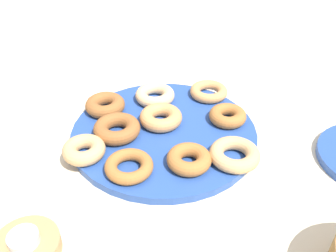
{
  "coord_description": "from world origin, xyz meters",
  "views": [
    {
      "loc": [
        0.16,
        0.57,
        0.46
      ],
      "look_at": [
        0.0,
        0.03,
        0.05
      ],
      "focal_mm": 38.71,
      "sensor_mm": 36.0,
      "label": 1
    }
  ],
  "objects_px": {
    "donut_3": "(129,166)",
    "donut_0": "(117,129)",
    "donut_plate": "(164,132)",
    "donut_1": "(162,117)",
    "donut_2": "(155,95)",
    "donut_9": "(84,150)",
    "donut_5": "(228,116)",
    "donut_7": "(209,91)",
    "candle_holder": "(27,247)",
    "donut_8": "(235,154)",
    "tealight": "(23,239)",
    "donut_6": "(105,105)",
    "donut_4": "(189,159)"
  },
  "relations": [
    {
      "from": "donut_3",
      "to": "donut_0",
      "type": "bearing_deg",
      "value": -88.87
    },
    {
      "from": "donut_plate",
      "to": "donut_1",
      "type": "bearing_deg",
      "value": -95.87
    },
    {
      "from": "donut_2",
      "to": "donut_9",
      "type": "height_order",
      "value": "donut_9"
    },
    {
      "from": "donut_plate",
      "to": "donut_3",
      "type": "relative_size",
      "value": 4.38
    },
    {
      "from": "donut_0",
      "to": "donut_5",
      "type": "height_order",
      "value": "donut_0"
    },
    {
      "from": "donut_0",
      "to": "donut_7",
      "type": "bearing_deg",
      "value": -159.11
    },
    {
      "from": "donut_9",
      "to": "donut_5",
      "type": "bearing_deg",
      "value": -174.53
    },
    {
      "from": "donut_0",
      "to": "donut_9",
      "type": "xyz_separation_m",
      "value": [
        0.07,
        0.05,
        -0.0
      ]
    },
    {
      "from": "donut_2",
      "to": "donut_7",
      "type": "distance_m",
      "value": 0.13
    },
    {
      "from": "donut_3",
      "to": "candle_holder",
      "type": "height_order",
      "value": "donut_3"
    },
    {
      "from": "donut_8",
      "to": "candle_holder",
      "type": "distance_m",
      "value": 0.38
    },
    {
      "from": "candle_holder",
      "to": "tealight",
      "type": "relative_size",
      "value": 2.22
    },
    {
      "from": "donut_3",
      "to": "donut_9",
      "type": "distance_m",
      "value": 0.1
    },
    {
      "from": "donut_6",
      "to": "donut_9",
      "type": "relative_size",
      "value": 1.08
    },
    {
      "from": "candle_holder",
      "to": "donut_5",
      "type": "bearing_deg",
      "value": -153.14
    },
    {
      "from": "donut_3",
      "to": "donut_8",
      "type": "relative_size",
      "value": 0.93
    },
    {
      "from": "donut_0",
      "to": "tealight",
      "type": "bearing_deg",
      "value": 52.37
    },
    {
      "from": "donut_1",
      "to": "donut_9",
      "type": "height_order",
      "value": "donut_1"
    },
    {
      "from": "donut_7",
      "to": "tealight",
      "type": "height_order",
      "value": "same"
    },
    {
      "from": "donut_7",
      "to": "donut_8",
      "type": "distance_m",
      "value": 0.23
    },
    {
      "from": "donut_3",
      "to": "donut_6",
      "type": "relative_size",
      "value": 1.0
    },
    {
      "from": "donut_2",
      "to": "donut_3",
      "type": "distance_m",
      "value": 0.24
    },
    {
      "from": "tealight",
      "to": "donut_9",
      "type": "bearing_deg",
      "value": -120.09
    },
    {
      "from": "donut_1",
      "to": "donut_3",
      "type": "bearing_deg",
      "value": 52.75
    },
    {
      "from": "donut_plate",
      "to": "candle_holder",
      "type": "relative_size",
      "value": 3.89
    },
    {
      "from": "donut_3",
      "to": "donut_8",
      "type": "xyz_separation_m",
      "value": [
        -0.19,
        0.02,
        0.0
      ]
    },
    {
      "from": "candle_holder",
      "to": "donut_7",
      "type": "bearing_deg",
      "value": -142.35
    },
    {
      "from": "donut_8",
      "to": "donut_0",
      "type": "bearing_deg",
      "value": -35.08
    },
    {
      "from": "donut_6",
      "to": "donut_4",
      "type": "bearing_deg",
      "value": 118.57
    },
    {
      "from": "donut_9",
      "to": "donut_7",
      "type": "bearing_deg",
      "value": -155.8
    },
    {
      "from": "donut_3",
      "to": "donut_6",
      "type": "distance_m",
      "value": 0.2
    },
    {
      "from": "donut_5",
      "to": "donut_8",
      "type": "bearing_deg",
      "value": 72.07
    },
    {
      "from": "donut_1",
      "to": "donut_9",
      "type": "xyz_separation_m",
      "value": [
        0.17,
        0.06,
        -0.0
      ]
    },
    {
      "from": "donut_2",
      "to": "donut_5",
      "type": "relative_size",
      "value": 1.14
    },
    {
      "from": "tealight",
      "to": "donut_7",
      "type": "bearing_deg",
      "value": -142.35
    },
    {
      "from": "donut_8",
      "to": "donut_5",
      "type": "bearing_deg",
      "value": -107.93
    },
    {
      "from": "donut_3",
      "to": "donut_6",
      "type": "height_order",
      "value": "donut_6"
    },
    {
      "from": "donut_0",
      "to": "candle_holder",
      "type": "height_order",
      "value": "donut_0"
    },
    {
      "from": "donut_7",
      "to": "candle_holder",
      "type": "distance_m",
      "value": 0.51
    },
    {
      "from": "donut_0",
      "to": "donut_1",
      "type": "height_order",
      "value": "same"
    },
    {
      "from": "donut_plate",
      "to": "donut_5",
      "type": "distance_m",
      "value": 0.14
    },
    {
      "from": "donut_0",
      "to": "donut_9",
      "type": "distance_m",
      "value": 0.08
    },
    {
      "from": "donut_1",
      "to": "donut_8",
      "type": "distance_m",
      "value": 0.18
    },
    {
      "from": "donut_2",
      "to": "candle_holder",
      "type": "distance_m",
      "value": 0.43
    },
    {
      "from": "donut_5",
      "to": "donut_3",
      "type": "bearing_deg",
      "value": 22.04
    },
    {
      "from": "donut_0",
      "to": "donut_7",
      "type": "xyz_separation_m",
      "value": [
        -0.23,
        -0.09,
        -0.0
      ]
    },
    {
      "from": "donut_9",
      "to": "tealight",
      "type": "relative_size",
      "value": 1.82
    },
    {
      "from": "donut_2",
      "to": "tealight",
      "type": "distance_m",
      "value": 0.43
    },
    {
      "from": "donut_plate",
      "to": "donut_7",
      "type": "relative_size",
      "value": 4.36
    },
    {
      "from": "donut_plate",
      "to": "donut_4",
      "type": "distance_m",
      "value": 0.12
    }
  ]
}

